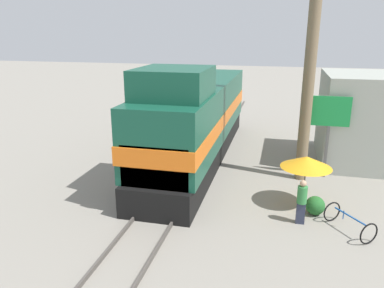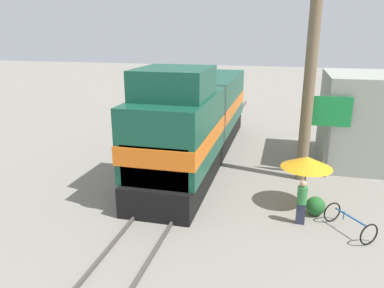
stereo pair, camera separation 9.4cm
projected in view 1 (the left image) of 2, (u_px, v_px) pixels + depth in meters
ground_plane at (169, 199)px, 15.13m from camera, size 120.00×120.00×0.00m
rail_near at (153, 195)px, 15.27m from camera, size 0.08×43.87×0.15m
rail_far at (187, 199)px, 14.95m from camera, size 0.08×43.87×0.15m
locomotive at (196, 120)px, 18.95m from camera, size 2.99×14.58×5.15m
utility_pole at (311, 54)px, 15.61m from camera, size 1.80×0.50×11.09m
vendor_umbrella at (306, 162)px, 14.04m from camera, size 1.92×1.92×2.01m
billboard_sign at (330, 118)px, 16.62m from camera, size 1.72×0.12×3.77m
shrub_cluster at (315, 206)px, 13.77m from camera, size 0.70×0.70×0.70m
person_bystander at (302, 200)px, 12.98m from camera, size 0.34×0.34×1.62m
bicycle at (349, 222)px, 12.55m from camera, size 1.59×1.80×0.74m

